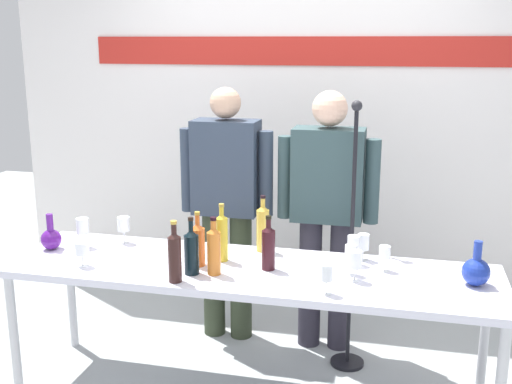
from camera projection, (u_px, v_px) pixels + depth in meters
The scene contains 23 objects.
back_wall at pixel (301, 96), 4.51m from camera, with size 4.43×0.11×3.00m.
display_table at pixel (249, 277), 3.25m from camera, with size 2.57×0.70×0.74m.
decanter_blue_left at pixel (51, 238), 3.51m from camera, with size 0.12×0.12×0.21m.
decanter_blue_right at pixel (476, 271), 2.99m from camera, with size 0.14×0.14×0.22m.
presenter_left at pixel (227, 199), 3.91m from camera, with size 0.59×0.22×1.62m.
presenter_right at pixel (327, 205), 3.77m from camera, with size 0.61×0.22×1.61m.
wine_bottle_0 at pixel (214, 249), 3.12m from camera, with size 0.07×0.07×0.30m.
wine_bottle_1 at pixel (175, 255), 3.02m from camera, with size 0.07×0.07×0.31m.
wine_bottle_2 at pixel (222, 236), 3.31m from camera, with size 0.06×0.06×0.32m.
wine_bottle_3 at pixel (191, 251), 3.13m from camera, with size 0.08×0.08×0.30m.
wine_bottle_4 at pixel (263, 227), 3.47m from camera, with size 0.07×0.07×0.32m.
wine_bottle_5 at pixel (198, 243), 3.25m from camera, with size 0.08×0.08×0.29m.
wine_bottle_6 at pixel (268, 247), 3.19m from camera, with size 0.07×0.07×0.29m.
wine_glass_left_0 at pixel (82, 249), 3.24m from camera, with size 0.07×0.07×0.13m.
wine_glass_left_1 at pixel (83, 226), 3.54m from camera, with size 0.07×0.07×0.17m.
wine_glass_left_2 at pixel (124, 224), 3.62m from camera, with size 0.07×0.07×0.16m.
wine_glass_right_0 at pixel (385, 253), 3.18m from camera, with size 0.06×0.06×0.13m.
wine_glass_right_1 at pixel (327, 273), 2.88m from camera, with size 0.06×0.06×0.15m.
wine_glass_right_2 at pixel (354, 244), 3.27m from camera, with size 0.07×0.07×0.16m.
wine_glass_right_3 at pixel (351, 253), 3.13m from camera, with size 0.06×0.06×0.16m.
wine_glass_right_4 at pixel (355, 260), 3.04m from camera, with size 0.07×0.07×0.15m.
wine_glass_right_5 at pixel (363, 242), 3.33m from camera, with size 0.06×0.06×0.15m.
microphone_stand at pixel (350, 281), 3.62m from camera, with size 0.20×0.20×1.58m.
Camera 1 is at (0.75, -2.96, 1.90)m, focal length 43.67 mm.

